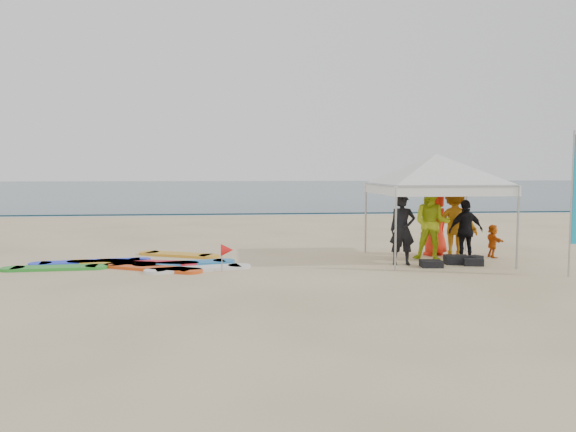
% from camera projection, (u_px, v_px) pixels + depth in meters
% --- Properties ---
extents(ground, '(120.00, 120.00, 0.00)m').
position_uv_depth(ground, '(267.00, 287.00, 11.11)').
color(ground, beige).
rests_on(ground, ground).
extents(ocean, '(160.00, 84.00, 0.08)m').
position_uv_depth(ocean, '(238.00, 188.00, 70.62)').
color(ocean, '#0C2633').
rests_on(ocean, ground).
extents(shoreline_foam, '(160.00, 1.20, 0.01)m').
position_uv_depth(shoreline_foam, '(246.00, 214.00, 29.16)').
color(shoreline_foam, silver).
rests_on(shoreline_foam, ground).
extents(person_black_a, '(0.65, 0.44, 1.73)m').
position_uv_depth(person_black_a, '(402.00, 230.00, 13.69)').
color(person_black_a, black).
rests_on(person_black_a, ground).
extents(person_yellow, '(1.16, 1.07, 1.92)m').
position_uv_depth(person_yellow, '(432.00, 223.00, 14.32)').
color(person_yellow, '#C7DE1F').
rests_on(person_yellow, ground).
extents(person_orange_a, '(1.33, 0.91, 1.90)m').
position_uv_depth(person_orange_a, '(454.00, 222.00, 14.69)').
color(person_orange_a, '#C47011').
rests_on(person_orange_a, ground).
extents(person_black_b, '(0.95, 0.47, 1.57)m').
position_uv_depth(person_black_b, '(466.00, 231.00, 14.15)').
color(person_black_b, black).
rests_on(person_black_b, ground).
extents(person_orange_b, '(1.02, 0.90, 1.76)m').
position_uv_depth(person_orange_b, '(435.00, 223.00, 15.20)').
color(person_orange_b, red).
rests_on(person_orange_b, ground).
extents(person_seated, '(0.27, 0.82, 0.88)m').
position_uv_depth(person_seated, '(493.00, 241.00, 14.86)').
color(person_seated, '#D15E12').
rests_on(person_seated, ground).
extents(canopy_tent, '(4.14, 4.14, 3.12)m').
position_uv_depth(canopy_tent, '(436.00, 154.00, 14.26)').
color(canopy_tent, '#A5A5A8').
rests_on(canopy_tent, ground).
extents(marker_pennant, '(0.28, 0.28, 0.64)m').
position_uv_depth(marker_pennant, '(227.00, 250.00, 12.78)').
color(marker_pennant, '#A5A5A8').
rests_on(marker_pennant, ground).
extents(gear_pile, '(1.73, 0.78, 0.22)m').
position_uv_depth(gear_pile, '(456.00, 261.00, 13.69)').
color(gear_pile, black).
rests_on(gear_pile, ground).
extents(surfboard_spread, '(5.31, 3.39, 0.07)m').
position_uv_depth(surfboard_spread, '(139.00, 264.00, 13.68)').
color(surfboard_spread, '#2273BA').
rests_on(surfboard_spread, ground).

